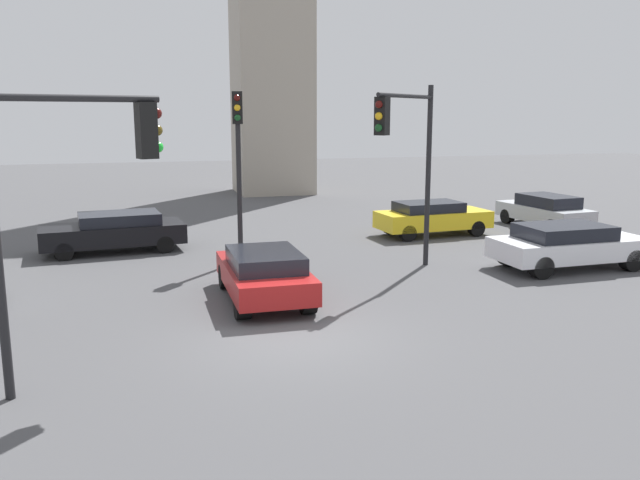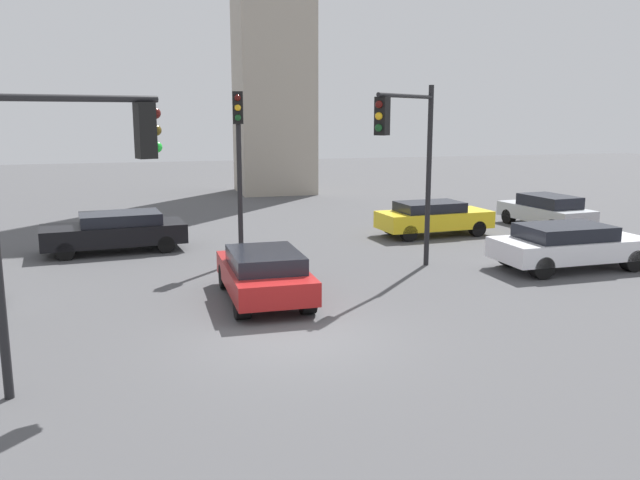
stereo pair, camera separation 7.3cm
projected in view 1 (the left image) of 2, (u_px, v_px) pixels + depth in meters
ground_plane at (295, 337)px, 14.19m from camera, size 107.15×107.15×0.00m
traffic_light_0 at (238, 145)px, 20.68m from camera, size 0.37×0.48×5.41m
traffic_light_1 at (75, 176)px, 11.16m from camera, size 2.83×1.12×5.19m
traffic_light_2 at (408, 142)px, 18.86m from camera, size 2.74×2.54×5.58m
car_1 at (115, 231)px, 22.80m from camera, size 4.97×2.50×1.35m
car_4 at (568, 245)px, 20.31m from camera, size 4.78×2.18×1.39m
car_5 at (432, 217)px, 25.82m from camera, size 4.53×2.13×1.34m
car_6 at (264, 273)px, 16.82m from camera, size 1.93×4.23×1.33m
car_7 at (545, 210)px, 27.54m from camera, size 2.22×4.41×1.40m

